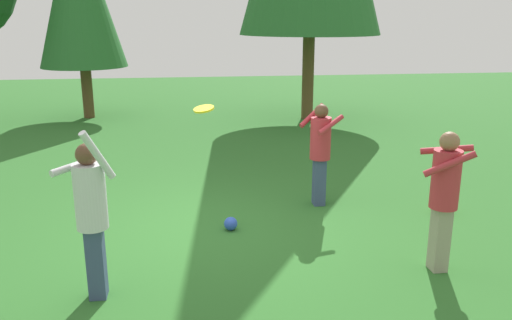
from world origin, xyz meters
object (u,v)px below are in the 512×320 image
at_px(person_bystander, 445,190).
at_px(person_thrower, 91,207).
at_px(person_catcher, 320,146).
at_px(frisbee, 204,109).
at_px(ball_orange, 443,206).
at_px(ball_blue, 231,224).

bearing_deg(person_bystander, person_thrower, 22.76).
bearing_deg(person_catcher, frisbee, -0.00).
bearing_deg(ball_orange, ball_blue, -176.58).
height_order(person_catcher, ball_blue, person_catcher).
relative_size(frisbee, ball_orange, 1.37).
xyz_separation_m(ball_blue, ball_orange, (3.42, 0.20, 0.04)).
bearing_deg(person_catcher, person_bystander, 74.54).
height_order(person_bystander, frisbee, frisbee).
relative_size(person_bystander, ball_blue, 8.83).
xyz_separation_m(person_thrower, person_catcher, (3.20, 2.59, -0.06)).
height_order(person_catcher, person_bystander, person_bystander).
bearing_deg(frisbee, person_thrower, -136.54).
distance_m(person_catcher, ball_orange, 2.17).
bearing_deg(ball_orange, person_thrower, -159.49).
xyz_separation_m(person_bystander, ball_blue, (-2.46, 1.58, -0.95)).
height_order(person_catcher, frisbee, frisbee).
distance_m(person_thrower, person_bystander, 4.11).
bearing_deg(ball_blue, person_bystander, -32.60).
bearing_deg(ball_blue, person_thrower, -134.18).
relative_size(person_bystander, ball_orange, 6.34).
xyz_separation_m(person_bystander, frisbee, (-2.83, 1.10, 0.86)).
distance_m(person_thrower, ball_blue, 2.55).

